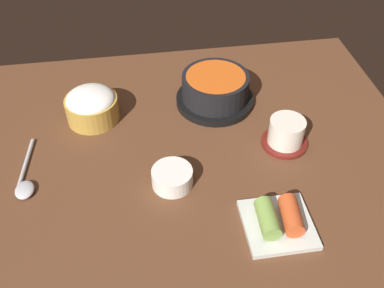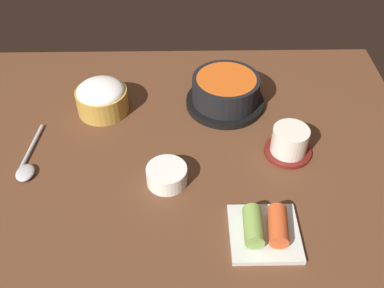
% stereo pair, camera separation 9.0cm
% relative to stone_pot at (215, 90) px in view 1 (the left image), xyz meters
% --- Properties ---
extents(dining_table, '(1.00, 0.76, 0.02)m').
position_rel_stone_pot_xyz_m(dining_table, '(-0.10, -0.14, -0.05)').
color(dining_table, '#56331E').
rests_on(dining_table, ground).
extents(stone_pot, '(0.18, 0.18, 0.07)m').
position_rel_stone_pot_xyz_m(stone_pot, '(0.00, 0.00, 0.00)').
color(stone_pot, black).
rests_on(stone_pot, dining_table).
extents(rice_bowl, '(0.12, 0.12, 0.07)m').
position_rel_stone_pot_xyz_m(rice_bowl, '(-0.28, -0.02, 0.00)').
color(rice_bowl, '#B78C38').
rests_on(rice_bowl, dining_table).
extents(tea_cup_with_saucer, '(0.10, 0.10, 0.06)m').
position_rel_stone_pot_xyz_m(tea_cup_with_saucer, '(0.12, -0.16, -0.01)').
color(tea_cup_with_saucer, maroon).
rests_on(tea_cup_with_saucer, dining_table).
extents(banchan_cup_center, '(0.08, 0.08, 0.04)m').
position_rel_stone_pot_xyz_m(banchan_cup_center, '(-0.13, -0.24, -0.02)').
color(banchan_cup_center, white).
rests_on(banchan_cup_center, dining_table).
extents(kimchi_plate, '(0.12, 0.12, 0.04)m').
position_rel_stone_pot_xyz_m(kimchi_plate, '(0.04, -0.36, -0.02)').
color(kimchi_plate, silver).
rests_on(kimchi_plate, dining_table).
extents(spoon, '(0.04, 0.16, 0.01)m').
position_rel_stone_pot_xyz_m(spoon, '(-0.41, -0.19, -0.03)').
color(spoon, '#B7B7BC').
rests_on(spoon, dining_table).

